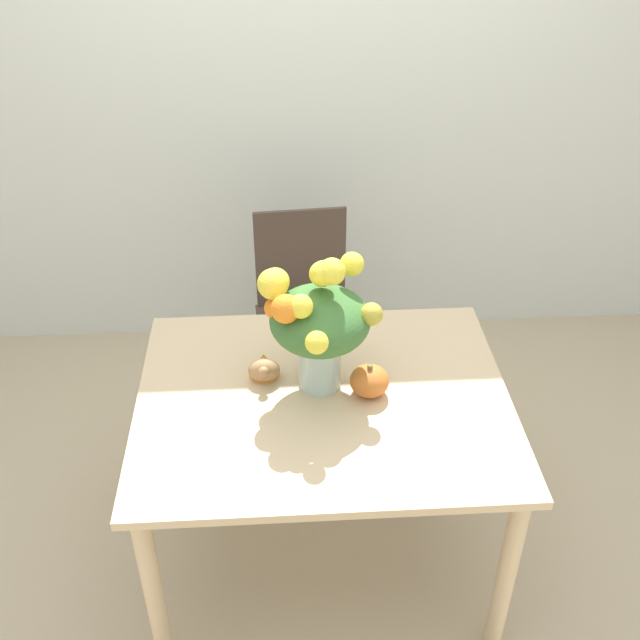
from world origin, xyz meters
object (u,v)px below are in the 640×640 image
(dining_chair_near_window, at_px, (305,314))
(flower_vase, at_px, (317,323))
(turkey_figurine, at_px, (264,367))
(pumpkin, at_px, (369,381))

(dining_chair_near_window, bearing_deg, flower_vase, -93.83)
(turkey_figurine, height_order, dining_chair_near_window, dining_chair_near_window)
(flower_vase, relative_size, turkey_figurine, 3.42)
(turkey_figurine, bearing_deg, pumpkin, -17.10)
(pumpkin, xyz_separation_m, turkey_figurine, (-0.34, 0.10, -0.01))
(turkey_figurine, bearing_deg, flower_vase, -16.15)
(flower_vase, bearing_deg, dining_chair_near_window, 90.67)
(turkey_figurine, xyz_separation_m, dining_chair_near_window, (0.17, 0.76, -0.31))
(pumpkin, relative_size, turkey_figurine, 0.90)
(flower_vase, bearing_deg, pumpkin, -18.09)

